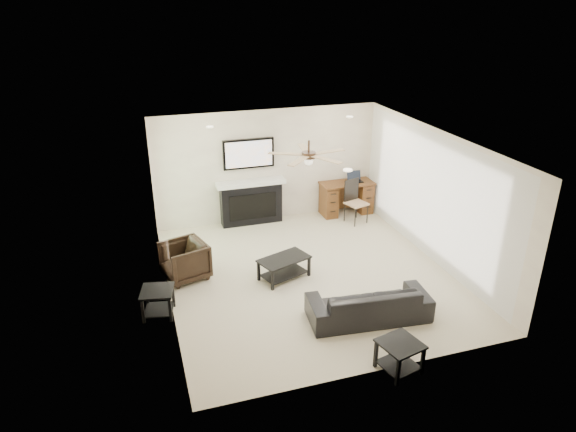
# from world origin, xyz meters

# --- Properties ---
(room_shell) EXTENTS (5.50, 5.54, 2.52)m
(room_shell) POSITION_xyz_m (0.19, 0.08, 1.68)
(room_shell) COLOR beige
(room_shell) RESTS_ON ground
(sofa) EXTENTS (1.97, 0.93, 0.56)m
(sofa) POSITION_xyz_m (0.44, -1.57, 0.28)
(sofa) COLOR black
(sofa) RESTS_ON ground
(armchair) EXTENTS (0.93, 0.92, 0.69)m
(armchair) POSITION_xyz_m (-2.16, 0.58, 0.34)
(armchair) COLOR black
(armchair) RESTS_ON ground
(coffee_table) EXTENTS (1.02, 0.78, 0.40)m
(coffee_table) POSITION_xyz_m (-0.46, 0.03, 0.20)
(coffee_table) COLOR black
(coffee_table) RESTS_ON ground
(end_table_near) EXTENTS (0.63, 0.63, 0.45)m
(end_table_near) POSITION_xyz_m (0.29, -2.82, 0.23)
(end_table_near) COLOR black
(end_table_near) RESTS_ON ground
(end_table_left) EXTENTS (0.59, 0.59, 0.45)m
(end_table_left) POSITION_xyz_m (-2.71, -0.47, 0.23)
(end_table_left) COLOR black
(end_table_left) RESTS_ON ground
(fireplace_unit) EXTENTS (1.52, 0.34, 1.91)m
(fireplace_unit) POSITION_xyz_m (-0.43, 2.58, 0.95)
(fireplace_unit) COLOR black
(fireplace_unit) RESTS_ON ground
(desk) EXTENTS (1.22, 0.56, 0.76)m
(desk) POSITION_xyz_m (1.81, 2.47, 0.38)
(desk) COLOR #442811
(desk) RESTS_ON ground
(desk_chair) EXTENTS (0.53, 0.54, 0.97)m
(desk_chair) POSITION_xyz_m (1.81, 1.92, 0.48)
(desk_chair) COLOR black
(desk_chair) RESTS_ON ground
(laptop) EXTENTS (0.33, 0.24, 0.23)m
(laptop) POSITION_xyz_m (2.01, 2.45, 0.88)
(laptop) COLOR black
(laptop) RESTS_ON desk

